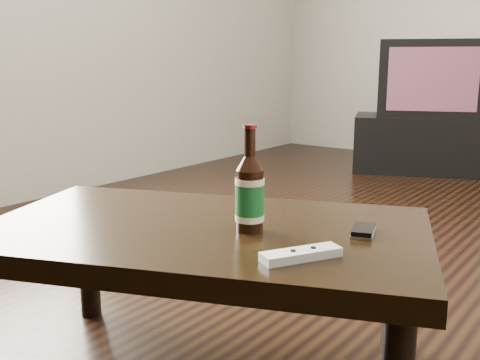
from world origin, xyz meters
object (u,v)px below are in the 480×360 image
Objects in this scene: tv_stand at (426,144)px; remote at (301,254)px; beer_bottle at (250,194)px; tv at (430,78)px; coffee_table at (204,246)px; phone at (363,231)px.

tv_stand is 3.42m from remote.
beer_bottle is at bearing -176.25° from remote.
tv is 3.30m from coffee_table.
coffee_table is at bearing -161.86° from remote.
tv is 3.28m from beer_bottle.
tv_stand is 1.22× the size of tv.
tv reaches higher than remote.
remote is (0.33, -0.07, 0.07)m from coffee_table.
tv reaches higher than coffee_table.
coffee_table is 0.41m from phone.
remote is at bearing -25.77° from beer_bottle.
tv is 3.43m from remote.
phone is at bearing 26.13° from coffee_table.
beer_bottle is at bearing 15.65° from coffee_table.
remote is (0.83, -3.31, -0.28)m from tv.
remote reaches higher than tv_stand.
phone reaches higher than tv_stand.
tv_stand is at bearing 90.00° from tv.
tv_stand reaches higher than coffee_table.
coffee_table is 4.89× the size of beer_bottle.
tv is 4.84× the size of remote.
tv_stand is at bearing 101.03° from beer_bottle.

